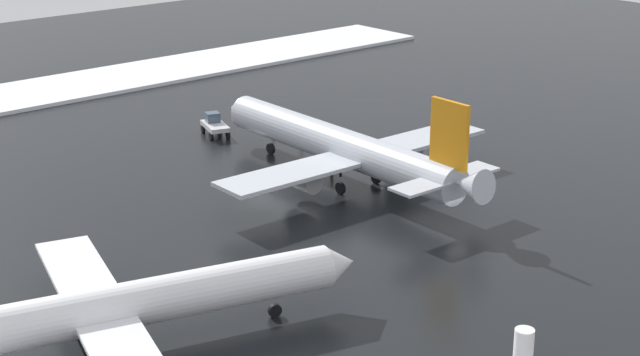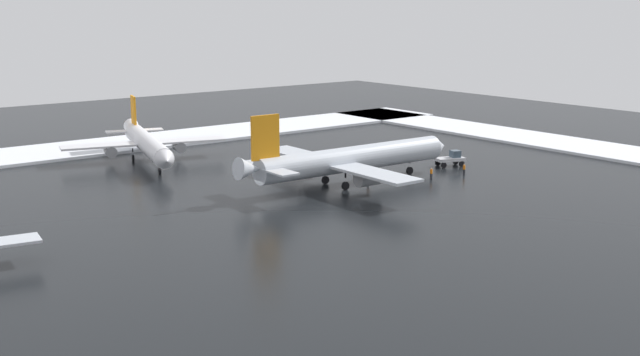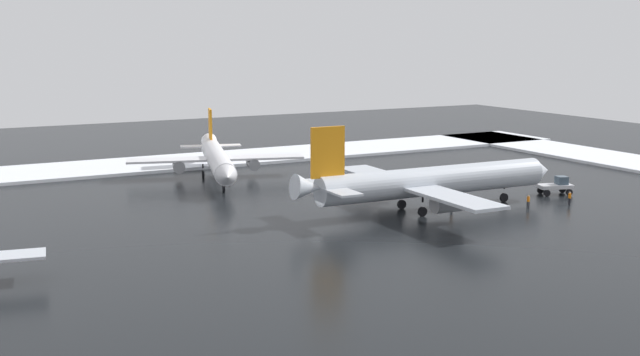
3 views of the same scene
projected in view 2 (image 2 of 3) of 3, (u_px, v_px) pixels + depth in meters
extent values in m
plane|color=black|center=(261.00, 199.00, 105.95)|extent=(240.00, 240.00, 0.00)
cube|color=white|center=(106.00, 146.00, 144.33)|extent=(152.00, 16.00, 0.49)
cube|color=white|center=(565.00, 144.00, 146.32)|extent=(14.00, 116.00, 0.49)
cylinder|color=silver|center=(353.00, 159.00, 114.24)|extent=(31.72, 4.44, 3.59)
cone|color=silver|center=(439.00, 146.00, 124.18)|extent=(2.62, 3.47, 3.41)
cone|color=silver|center=(249.00, 169.00, 104.04)|extent=(3.85, 3.15, 3.49)
cube|color=silver|center=(300.00, 154.00, 119.25)|extent=(5.01, 13.83, 0.38)
cylinder|color=gray|center=(311.00, 163.00, 118.12)|extent=(3.64, 2.21, 2.11)
cube|color=silver|center=(375.00, 174.00, 105.68)|extent=(5.01, 13.83, 0.38)
cylinder|color=gray|center=(368.00, 178.00, 107.86)|extent=(3.64, 2.21, 2.11)
cube|color=orange|center=(265.00, 137.00, 104.68)|extent=(4.23, 0.49, 5.90)
cube|color=silver|center=(254.00, 164.00, 108.16)|extent=(2.88, 5.13, 0.25)
cube|color=silver|center=(280.00, 172.00, 103.19)|extent=(2.88, 5.13, 0.25)
cylinder|color=black|center=(410.00, 161.00, 121.02)|extent=(0.25, 0.25, 0.74)
cylinder|color=black|center=(410.00, 171.00, 121.34)|extent=(1.17, 0.40, 1.16)
cylinder|color=black|center=(325.00, 170.00, 114.55)|extent=(0.25, 0.25, 0.74)
cylinder|color=black|center=(325.00, 180.00, 114.88)|extent=(1.17, 0.40, 1.16)
cylinder|color=black|center=(345.00, 175.00, 110.91)|extent=(0.25, 0.25, 0.74)
cylinder|color=black|center=(345.00, 186.00, 111.24)|extent=(1.17, 0.40, 1.16)
cylinder|color=white|center=(148.00, 144.00, 129.31)|extent=(10.50, 27.00, 3.08)
cone|color=white|center=(166.00, 160.00, 116.00)|extent=(3.42, 2.90, 2.93)
cone|color=white|center=(132.00, 128.00, 142.67)|extent=(3.42, 3.84, 3.00)
cube|color=white|center=(189.00, 140.00, 134.56)|extent=(12.44, 7.10, 0.33)
cylinder|color=gray|center=(179.00, 147.00, 133.68)|extent=(2.60, 3.47, 1.81)
cube|color=white|center=(98.00, 146.00, 129.11)|extent=(12.44, 7.10, 0.33)
cylinder|color=gray|center=(110.00, 151.00, 129.55)|extent=(2.60, 3.47, 1.81)
cube|color=orange|center=(133.00, 110.00, 139.98)|extent=(1.32, 3.58, 5.08)
cube|color=white|center=(150.00, 130.00, 141.57)|extent=(4.84, 3.47, 0.22)
cube|color=white|center=(119.00, 132.00, 139.57)|extent=(4.84, 3.47, 0.22)
cylinder|color=black|center=(159.00, 163.00, 120.97)|extent=(0.22, 0.22, 0.63)
cylinder|color=black|center=(160.00, 171.00, 121.25)|extent=(0.58, 1.05, 1.00)
cylinder|color=black|center=(157.00, 149.00, 132.80)|extent=(0.22, 0.22, 0.63)
cylinder|color=black|center=(157.00, 156.00, 133.08)|extent=(0.58, 1.05, 1.00)
cylinder|color=black|center=(133.00, 150.00, 131.33)|extent=(0.22, 0.22, 0.63)
cylinder|color=black|center=(133.00, 158.00, 131.61)|extent=(0.58, 1.05, 1.00)
cube|color=silver|center=(450.00, 159.00, 127.37)|extent=(5.06, 3.53, 0.50)
cube|color=#3F5160|center=(455.00, 154.00, 127.50)|extent=(1.80, 1.86, 1.10)
cylinder|color=black|center=(456.00, 162.00, 128.96)|extent=(0.95, 0.59, 0.90)
cylinder|color=black|center=(462.00, 164.00, 127.14)|extent=(0.95, 0.59, 0.90)
cylinder|color=black|center=(438.00, 163.00, 127.89)|extent=(0.95, 0.59, 0.90)
cylinder|color=black|center=(444.00, 165.00, 126.07)|extent=(0.95, 0.59, 0.90)
cylinder|color=black|center=(368.00, 180.00, 115.40)|extent=(0.16, 0.16, 0.85)
cylinder|color=black|center=(368.00, 181.00, 115.25)|extent=(0.16, 0.16, 0.85)
cylinder|color=orange|center=(368.00, 176.00, 115.17)|extent=(0.36, 0.36, 0.62)
sphere|color=tan|center=(368.00, 173.00, 115.08)|extent=(0.24, 0.24, 0.24)
cylinder|color=black|center=(464.00, 172.00, 120.97)|extent=(0.16, 0.16, 0.85)
cylinder|color=black|center=(464.00, 172.00, 121.11)|extent=(0.16, 0.16, 0.85)
cylinder|color=orange|center=(464.00, 167.00, 120.89)|extent=(0.36, 0.36, 0.62)
sphere|color=tan|center=(464.00, 165.00, 120.79)|extent=(0.24, 0.24, 0.24)
cylinder|color=black|center=(430.00, 176.00, 118.03)|extent=(0.16, 0.16, 0.85)
cylinder|color=black|center=(432.00, 176.00, 118.03)|extent=(0.16, 0.16, 0.85)
cylinder|color=orange|center=(431.00, 172.00, 117.87)|extent=(0.36, 0.36, 0.62)
sphere|color=tan|center=(431.00, 169.00, 117.78)|extent=(0.24, 0.24, 0.24)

